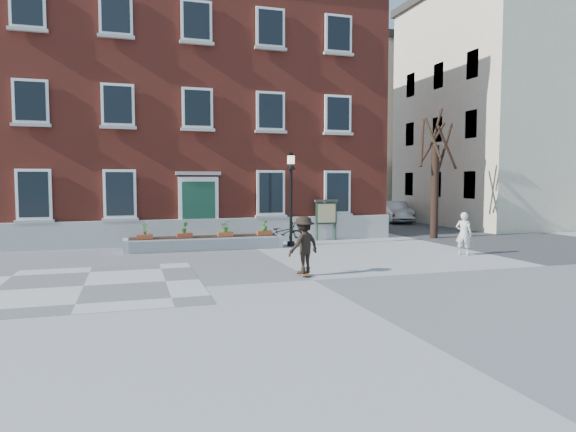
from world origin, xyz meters
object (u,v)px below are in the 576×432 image
object	(u,v)px
bystander	(464,234)
skateboarder	(304,245)
parked_car	(395,212)
notice_board	(326,213)
lamp_post	(291,185)
bicycle	(282,234)

from	to	relation	value
bystander	skateboarder	distance (m)	7.28
parked_car	skateboarder	size ratio (longest dim) A/B	2.42
notice_board	skateboarder	distance (m)	8.80
lamp_post	skateboarder	xyz separation A→B (m)	(-1.63, -6.43, -1.64)
lamp_post	notice_board	xyz separation A→B (m)	(2.17, 1.51, -1.28)
lamp_post	parked_car	bearing A→B (deg)	43.30
parked_car	bystander	xyz separation A→B (m)	(-4.82, -13.86, 0.11)
bystander	parked_car	bearing A→B (deg)	-61.88
lamp_post	notice_board	size ratio (longest dim) A/B	2.10
parked_car	lamp_post	size ratio (longest dim) A/B	1.06
bystander	skateboarder	world-z (taller)	skateboarder
parked_car	lamp_post	world-z (taller)	lamp_post
parked_car	lamp_post	xyz separation A→B (m)	(-10.15, -9.57, 1.85)
skateboarder	bicycle	bearing A→B (deg)	78.88
bicycle	lamp_post	xyz separation A→B (m)	(0.30, -0.33, 2.04)
bystander	notice_board	world-z (taller)	notice_board
bicycle	bystander	xyz separation A→B (m)	(5.63, -4.62, 0.29)
parked_car	skateboarder	distance (m)	19.86
notice_board	bicycle	bearing A→B (deg)	-154.50
lamp_post	notice_board	distance (m)	2.93
parked_car	notice_board	distance (m)	11.36
notice_board	skateboarder	size ratio (longest dim) A/B	1.08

